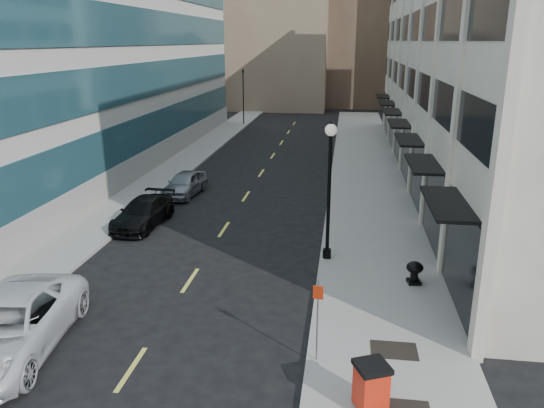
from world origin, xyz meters
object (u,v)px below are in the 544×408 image
(trash_bin, at_px, (371,385))
(sign_post, at_px, (318,310))
(car_white_van, at_px, (8,326))
(lamppost, at_px, (329,180))
(urn_planter, at_px, (415,270))
(traffic_signal, at_px, (243,73))
(car_silver_sedan, at_px, (185,184))
(car_black_pickup, at_px, (143,213))

(trash_bin, xyz_separation_m, sign_post, (-1.47, 1.97, 0.93))
(car_white_van, distance_m, lamppost, 12.76)
(car_white_van, xyz_separation_m, urn_planter, (12.66, 6.30, -0.20))
(traffic_signal, xyz_separation_m, trash_bin, (12.27, -46.98, -4.87))
(trash_bin, xyz_separation_m, urn_planter, (1.95, 7.60, -0.16))
(traffic_signal, relative_size, car_white_van, 1.09)
(car_silver_sedan, xyz_separation_m, trash_bin, (10.51, -18.70, 0.11))
(car_black_pickup, relative_size, trash_bin, 3.70)
(traffic_signal, bearing_deg, urn_planter, -70.14)
(car_black_pickup, bearing_deg, urn_planter, -18.77)
(lamppost, relative_size, sign_post, 2.32)
(trash_bin, relative_size, urn_planter, 1.46)
(car_black_pickup, xyz_separation_m, car_silver_sedan, (0.47, 5.73, 0.04))
(trash_bin, distance_m, lamppost, 10.17)
(sign_post, bearing_deg, car_silver_sedan, 128.98)
(car_black_pickup, xyz_separation_m, trash_bin, (10.98, -12.98, 0.15))
(trash_bin, bearing_deg, car_white_van, 148.94)
(car_white_van, relative_size, car_silver_sedan, 1.48)
(car_black_pickup, distance_m, lamppost, 10.48)
(traffic_signal, relative_size, urn_planter, 7.84)
(car_silver_sedan, distance_m, sign_post, 19.05)
(car_white_van, distance_m, urn_planter, 14.14)
(car_white_van, bearing_deg, car_black_pickup, 84.42)
(car_white_van, bearing_deg, trash_bin, -13.85)
(car_white_van, distance_m, sign_post, 9.30)
(sign_post, bearing_deg, trash_bin, -42.59)
(car_silver_sedan, relative_size, trash_bin, 3.32)
(lamppost, bearing_deg, car_white_van, -137.83)
(traffic_signal, distance_m, urn_planter, 42.16)
(lamppost, xyz_separation_m, urn_planter, (3.42, -2.07, -2.93))
(sign_post, xyz_separation_m, urn_planter, (3.42, 5.63, -1.09))
(urn_planter, bearing_deg, car_white_van, -153.55)
(car_silver_sedan, bearing_deg, trash_bin, -54.67)
(car_silver_sedan, xyz_separation_m, urn_planter, (12.46, -11.10, -0.04))
(car_black_pickup, xyz_separation_m, urn_planter, (12.93, -5.37, -0.01))
(car_black_pickup, height_order, trash_bin, trash_bin)
(car_white_van, xyz_separation_m, lamppost, (9.24, 8.37, 2.73))
(trash_bin, xyz_separation_m, lamppost, (-1.47, 9.67, 2.77))
(car_black_pickup, distance_m, trash_bin, 17.00)
(car_white_van, xyz_separation_m, car_black_pickup, (-0.27, 11.67, -0.19))
(traffic_signal, bearing_deg, car_white_van, -88.04)
(car_white_van, distance_m, car_silver_sedan, 17.40)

